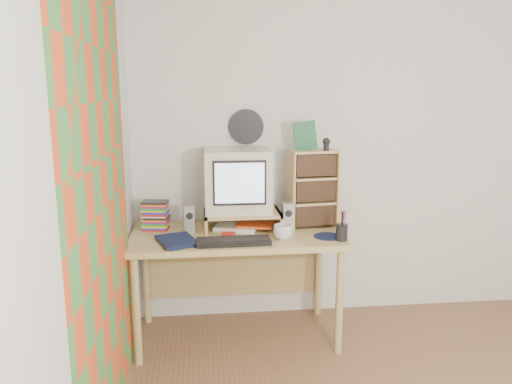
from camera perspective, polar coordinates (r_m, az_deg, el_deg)
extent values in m
plane|color=white|center=(3.81, 12.97, 4.71)|extent=(3.50, 0.00, 3.50)
plane|color=white|center=(1.94, -21.07, -2.42)|extent=(0.00, 3.50, 3.50)
plane|color=#D4481E|center=(2.41, -17.14, -1.94)|extent=(0.00, 2.20, 2.20)
cylinder|color=black|center=(3.58, -1.14, 7.46)|extent=(0.25, 0.02, 0.25)
cube|color=#D4B972|center=(3.35, -2.26, -5.04)|extent=(1.40, 0.70, 0.04)
cube|color=#D4B972|center=(3.78, -2.57, -8.75)|extent=(1.33, 0.02, 0.41)
cylinder|color=#D4B972|center=(3.24, -13.52, -13.12)|extent=(0.05, 0.05, 0.71)
cylinder|color=#D4B972|center=(3.32, 9.50, -12.28)|extent=(0.05, 0.05, 0.71)
cylinder|color=#D4B972|center=(3.77, -12.43, -9.42)|extent=(0.05, 0.05, 0.71)
cylinder|color=#D4B972|center=(3.84, 7.16, -8.81)|extent=(0.05, 0.05, 0.71)
cube|color=tan|center=(3.42, -5.74, -3.35)|extent=(0.02, 0.30, 0.12)
cube|color=tan|center=(3.46, 2.58, -3.13)|extent=(0.02, 0.30, 0.12)
cube|color=tan|center=(3.42, -1.56, -2.44)|extent=(0.52, 0.30, 0.02)
cube|color=beige|center=(3.42, -2.10, 1.37)|extent=(0.45, 0.45, 0.42)
cube|color=#A1A0A5|center=(3.38, -7.59, -3.03)|extent=(0.07, 0.07, 0.18)
cube|color=#A1A0A5|center=(3.41, 3.61, -2.77)|extent=(0.07, 0.07, 0.19)
cube|color=black|center=(3.12, -2.59, -5.67)|extent=(0.46, 0.16, 0.03)
cube|color=tan|center=(3.47, 6.50, 0.38)|extent=(0.34, 0.21, 0.54)
imported|color=silver|center=(3.20, 3.08, -4.60)|extent=(0.13, 0.13, 0.10)
imported|color=#0F1737|center=(3.15, -10.93, -5.49)|extent=(0.31, 0.27, 0.05)
cylinder|color=#101636|center=(3.30, 8.23, -5.04)|extent=(0.20, 0.20, 0.00)
cube|color=#AD1B12|center=(3.22, -3.16, -5.01)|extent=(0.09, 0.06, 0.04)
cube|color=#18552C|center=(3.42, 5.62, 6.42)|extent=(0.15, 0.04, 0.19)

